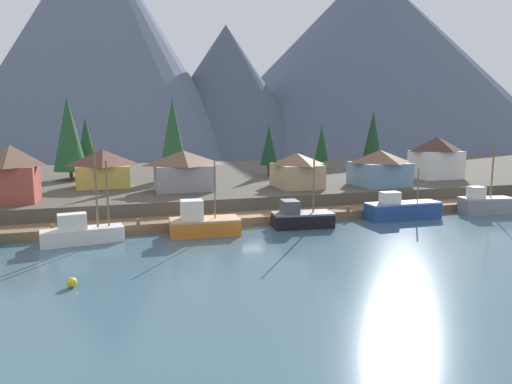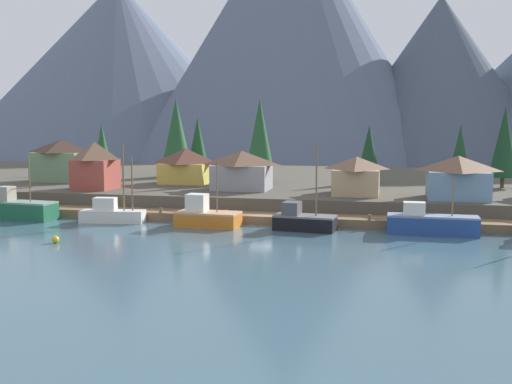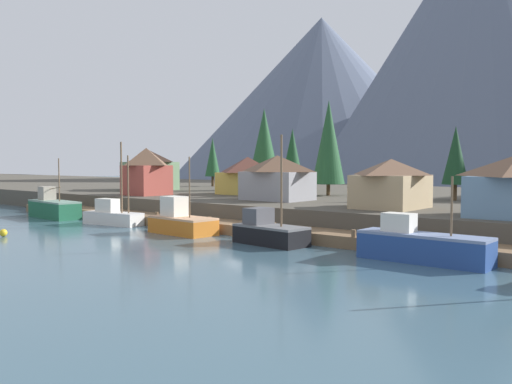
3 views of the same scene
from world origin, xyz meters
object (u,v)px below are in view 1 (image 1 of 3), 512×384
fishing_boat_white (81,232)px  house_blue (379,167)px  fishing_boat_grey (485,204)px  conifer_near_left (373,138)px  conifer_back_right (173,135)px  house_grey (184,170)px  house_white (436,157)px  conifer_mid_left (69,134)px  channel_buoy (72,282)px  house_tan (297,170)px  fishing_boat_blue (402,209)px  house_yellow (103,168)px  conifer_near_right (321,143)px  fishing_boat_orange (203,223)px  fishing_boat_black (301,217)px  conifer_mid_right (86,144)px  conifer_centre (269,145)px  house_red (12,173)px

fishing_boat_white → house_blue: 40.83m
fishing_boat_grey → conifer_near_left: size_ratio=0.78×
conifer_back_right → house_grey: bearing=-90.3°
house_white → conifer_near_left: 11.23m
conifer_mid_left → channel_buoy: size_ratio=18.57×
fishing_boat_white → house_tan: 30.29m
house_white → conifer_mid_left: size_ratio=0.58×
fishing_boat_white → fishing_boat_blue: 35.55m
house_yellow → conifer_near_right: bearing=19.5°
fishing_boat_orange → conifer_mid_left: (-15.07, 31.52, 8.57)m
fishing_boat_black → channel_buoy: size_ratio=13.16×
conifer_near_left → conifer_back_right: conifer_back_right is taller
house_grey → conifer_back_right: 11.98m
conifer_near_left → conifer_mid_right: conifer_near_left is taller
fishing_boat_black → conifer_near_right: bearing=66.8°
conifer_centre → conifer_near_right: bearing=30.8°
fishing_boat_blue → house_red: house_red is taller
conifer_near_right → fishing_boat_black: bearing=-118.8°
fishing_boat_white → fishing_boat_black: (22.34, -0.11, 0.04)m
conifer_near_left → conifer_near_right: bearing=112.5°
fishing_boat_white → conifer_near_right: conifer_near_right is taller
house_yellow → conifer_back_right: size_ratio=0.57×
fishing_boat_white → conifer_near_right: bearing=32.2°
conifer_mid_left → conifer_centre: bearing=-7.1°
house_yellow → conifer_near_left: bearing=4.3°
fishing_boat_orange → channel_buoy: 16.53m
fishing_boat_black → house_white: size_ratio=1.23×
house_white → house_red: bearing=-175.5°
conifer_near_right → channel_buoy: size_ratio=12.49×
fishing_boat_white → house_blue: (39.14, 10.88, 4.08)m
fishing_boat_orange → channel_buoy: fishing_boat_orange is taller
house_yellow → house_tan: bearing=-18.4°
fishing_boat_blue → house_tan: 15.44m
house_grey → house_tan: 15.48m
fishing_boat_black → house_grey: bearing=130.9°
fishing_boat_blue → fishing_boat_orange: bearing=-178.1°
fishing_boat_white → conifer_back_right: bearing=57.2°
house_yellow → conifer_back_right: bearing=23.9°
fishing_boat_grey → house_yellow: bearing=164.7°
fishing_boat_grey → house_red: (-55.28, 11.19, 4.53)m
house_white → conifer_mid_left: conifer_mid_left is taller
fishing_boat_blue → conifer_mid_left: (-39.11, 31.00, 8.58)m
house_red → channel_buoy: bearing=-71.1°
fishing_boat_black → fishing_boat_grey: bearing=5.6°
house_yellow → channel_buoy: bearing=-92.4°
house_yellow → conifer_mid_left: conifer_mid_left is taller
house_tan → conifer_near_right: 27.33m
conifer_near_right → conifer_back_right: (-30.07, -9.76, 1.97)m
fishing_boat_grey → house_tan: 24.31m
fishing_boat_white → conifer_near_left: conifer_near_left is taller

